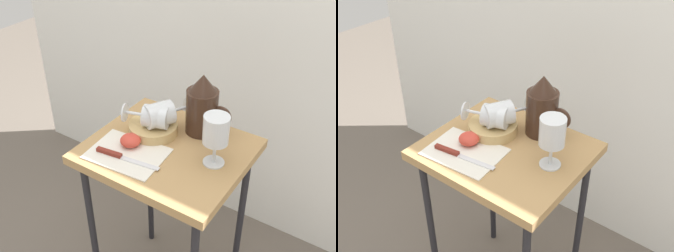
% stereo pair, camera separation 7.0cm
% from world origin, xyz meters
% --- Properties ---
extents(curtain_drape, '(2.40, 0.03, 1.93)m').
position_xyz_m(curtain_drape, '(0.00, 0.55, 0.96)').
color(curtain_drape, white).
rests_on(curtain_drape, ground_plane).
extents(table, '(0.48, 0.42, 0.70)m').
position_xyz_m(table, '(0.00, 0.00, 0.62)').
color(table, '#AD8451').
rests_on(table, ground_plane).
extents(linen_napkin, '(0.24, 0.19, 0.00)m').
position_xyz_m(linen_napkin, '(-0.08, -0.09, 0.70)').
color(linen_napkin, silver).
rests_on(linen_napkin, table).
extents(basket_tray, '(0.16, 0.16, 0.03)m').
position_xyz_m(basket_tray, '(-0.08, 0.04, 0.72)').
color(basket_tray, tan).
rests_on(basket_tray, table).
extents(pitcher, '(0.15, 0.10, 0.20)m').
position_xyz_m(pitcher, '(0.04, 0.14, 0.78)').
color(pitcher, '#382319').
rests_on(pitcher, table).
extents(wine_glass_upright, '(0.08, 0.08, 0.16)m').
position_xyz_m(wine_glass_upright, '(0.15, 0.01, 0.81)').
color(wine_glass_upright, silver).
rests_on(wine_glass_upright, table).
extents(wine_glass_tipped_near, '(0.16, 0.11, 0.07)m').
position_xyz_m(wine_glass_tipped_near, '(-0.07, 0.03, 0.77)').
color(wine_glass_tipped_near, silver).
rests_on(wine_glass_tipped_near, basket_tray).
extents(wine_glass_tipped_far, '(0.14, 0.17, 0.08)m').
position_xyz_m(wine_glass_tipped_far, '(-0.06, 0.05, 0.78)').
color(wine_glass_tipped_far, silver).
rests_on(wine_glass_tipped_far, basket_tray).
extents(apple_half_left, '(0.06, 0.06, 0.04)m').
position_xyz_m(apple_half_left, '(-0.10, -0.06, 0.72)').
color(apple_half_left, '#CC3D2D').
rests_on(apple_half_left, linen_napkin).
extents(knife, '(0.21, 0.04, 0.01)m').
position_xyz_m(knife, '(-0.10, -0.12, 0.71)').
color(knife, silver).
rests_on(knife, linen_napkin).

